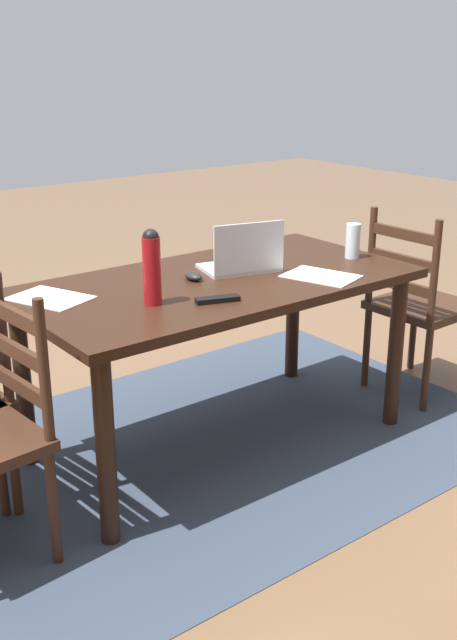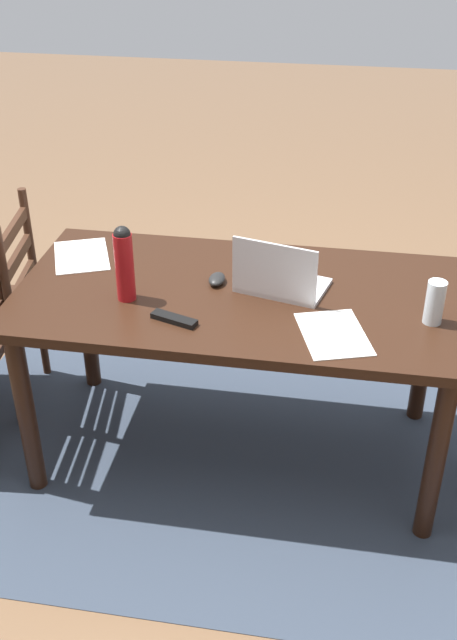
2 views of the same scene
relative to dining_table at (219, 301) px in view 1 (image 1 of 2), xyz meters
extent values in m
plane|color=brown|center=(0.00, 0.00, -0.67)|extent=(14.00, 14.00, 0.00)
cube|color=#333D4C|center=(0.00, 0.00, -0.66)|extent=(2.54, 1.78, 0.01)
cube|color=black|center=(0.00, 0.00, 0.08)|extent=(1.66, 0.86, 0.04)
cylinder|color=black|center=(-0.75, -0.35, -0.31)|extent=(0.07, 0.07, 0.72)
cylinder|color=black|center=(0.75, -0.35, -0.31)|extent=(0.07, 0.07, 0.72)
cylinder|color=black|center=(-0.75, 0.35, -0.31)|extent=(0.07, 0.07, 0.72)
cylinder|color=black|center=(0.75, 0.35, -0.31)|extent=(0.07, 0.07, 0.72)
cylinder|color=#3D2316|center=(0.95, 0.34, -0.45)|extent=(0.04, 0.04, 0.43)
cylinder|color=#3D2316|center=(0.99, -0.03, -0.45)|extent=(0.04, 0.04, 0.43)
cylinder|color=#3D2316|center=(0.94, 0.34, 0.03)|extent=(0.04, 0.04, 0.50)
cube|color=#3D2316|center=(0.96, 0.15, -0.07)|extent=(0.06, 0.36, 0.05)
cube|color=#3D2316|center=(0.96, 0.15, 0.06)|extent=(0.06, 0.36, 0.05)
cube|color=#3D2316|center=(0.96, 0.15, 0.18)|extent=(0.06, 0.36, 0.05)
cylinder|color=#3D2316|center=(0.94, -0.01, -0.45)|extent=(0.04, 0.04, 0.43)
cylinder|color=#3D2316|center=(0.93, -0.01, 0.03)|extent=(0.04, 0.04, 0.50)
cube|color=#3D2316|center=(-1.16, 0.17, -0.22)|extent=(0.45, 0.45, 0.04)
cylinder|color=#3D2316|center=(-1.35, -0.02, -0.45)|extent=(0.04, 0.04, 0.43)
cylinder|color=#3D2316|center=(-0.97, -0.02, -0.45)|extent=(0.04, 0.04, 0.43)
cylinder|color=#3D2316|center=(-0.97, 0.36, -0.45)|extent=(0.04, 0.04, 0.43)
cylinder|color=#3D2316|center=(-0.96, -0.01, 0.03)|extent=(0.04, 0.04, 0.50)
cylinder|color=#3D2316|center=(-0.96, 0.37, 0.03)|extent=(0.04, 0.04, 0.50)
cube|color=#3D2316|center=(-0.96, 0.18, -0.07)|extent=(0.03, 0.36, 0.05)
cube|color=#3D2316|center=(-0.96, 0.18, 0.06)|extent=(0.03, 0.36, 0.05)
cube|color=#3D2316|center=(-0.96, 0.18, 0.18)|extent=(0.03, 0.36, 0.05)
cube|color=silver|center=(-0.16, -0.07, 0.10)|extent=(0.36, 0.29, 0.02)
cube|color=silver|center=(-0.13, 0.04, 0.22)|extent=(0.31, 0.09, 0.21)
cube|color=#A5CCEA|center=(-0.13, 0.03, 0.22)|extent=(0.29, 0.08, 0.19)
cylinder|color=#A81419|center=(0.40, 0.12, 0.22)|extent=(0.07, 0.07, 0.26)
sphere|color=black|center=(0.40, 0.12, 0.35)|extent=(0.06, 0.06, 0.06)
cylinder|color=silver|center=(-0.69, 0.10, 0.18)|extent=(0.07, 0.07, 0.16)
ellipsoid|color=black|center=(0.09, -0.05, 0.11)|extent=(0.06, 0.10, 0.03)
cube|color=black|center=(0.19, 0.24, 0.11)|extent=(0.18, 0.10, 0.02)
cube|color=white|center=(-0.36, 0.24, 0.10)|extent=(0.29, 0.35, 0.00)
cube|color=white|center=(0.67, -0.18, 0.10)|extent=(0.31, 0.35, 0.00)
camera|label=1|loc=(1.81, 2.41, 0.98)|focal=42.15mm
camera|label=2|loc=(-0.37, 2.41, 1.48)|focal=42.30mm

